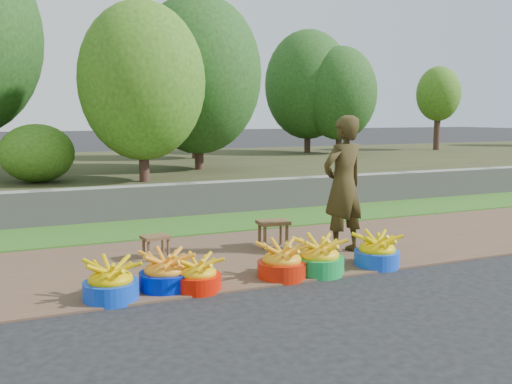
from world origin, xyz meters
name	(u,v)px	position (x,y,z in m)	size (l,w,h in m)	color
ground_plane	(308,282)	(0.00, 0.00, 0.00)	(120.00, 120.00, 0.00)	black
dirt_shoulder	(257,254)	(0.00, 1.25, 0.01)	(80.00, 2.50, 0.02)	brown
grass_verge	(202,224)	(0.00, 3.25, 0.02)	(80.00, 1.50, 0.04)	#33671E
retaining_wall	(186,200)	(0.00, 4.10, 0.28)	(80.00, 0.35, 0.55)	gray
earth_bank	(125,174)	(0.00, 9.00, 0.25)	(80.00, 10.00, 0.50)	#35371C
basin_a	(111,283)	(-1.89, 0.23, 0.17)	(0.50, 0.50, 0.37)	blue
basin_b	(165,273)	(-1.36, 0.33, 0.17)	(0.50, 0.50, 0.37)	#001AB8
basin_c	(198,275)	(-1.09, 0.19, 0.15)	(0.45, 0.45, 0.33)	red
basin_d	(282,262)	(-0.18, 0.23, 0.17)	(0.50, 0.50, 0.37)	#BA1B07
basin_e	(319,258)	(0.25, 0.22, 0.17)	(0.52, 0.52, 0.39)	#169540
basin_f	(377,252)	(0.98, 0.21, 0.17)	(0.50, 0.50, 0.37)	blue
stool_left	(156,240)	(-1.16, 1.48, 0.23)	(0.33, 0.27, 0.27)	brown
stool_right	(273,226)	(0.32, 1.46, 0.29)	(0.40, 0.32, 0.33)	brown
vendor_woman	(343,185)	(0.95, 0.86, 0.84)	(0.60, 0.39, 1.63)	black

